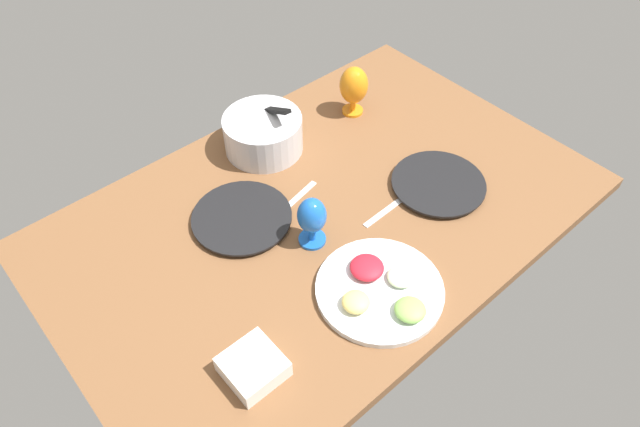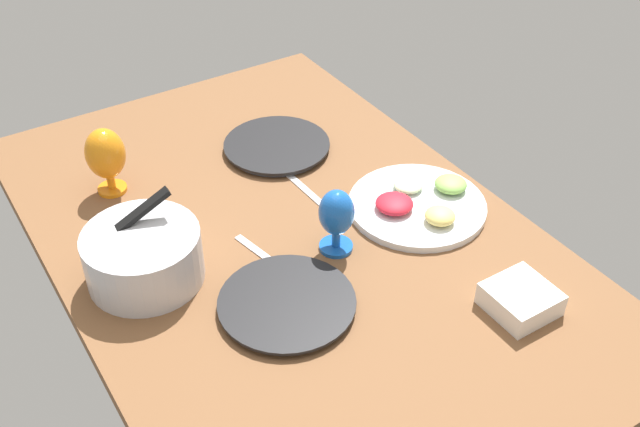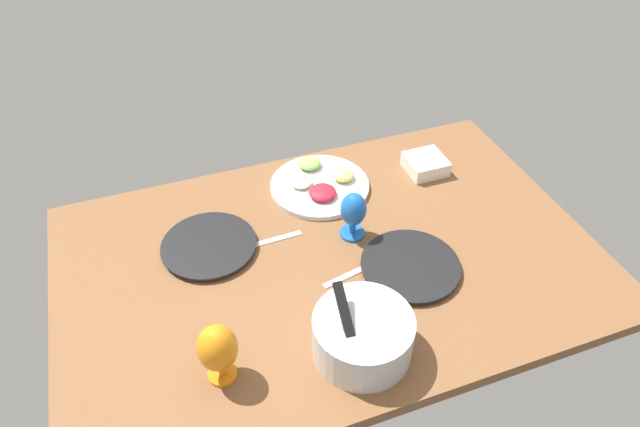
% 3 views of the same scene
% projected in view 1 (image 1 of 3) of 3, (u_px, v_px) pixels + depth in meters
% --- Properties ---
extents(ground_plane, '(1.60, 1.04, 0.04)m').
position_uv_depth(ground_plane, '(323.00, 215.00, 1.75)').
color(ground_plane, brown).
extents(dinner_plate_left, '(0.29, 0.29, 0.02)m').
position_uv_depth(dinner_plate_left, '(242.00, 218.00, 1.70)').
color(dinner_plate_left, '#4C4C51').
rests_on(dinner_plate_left, ground_plane).
extents(dinner_plate_right, '(0.29, 0.29, 0.02)m').
position_uv_depth(dinner_plate_right, '(438.00, 184.00, 1.79)').
color(dinner_plate_right, '#4C4C51').
rests_on(dinner_plate_right, ground_plane).
extents(mixing_bowl, '(0.26, 0.26, 0.19)m').
position_uv_depth(mixing_bowl, '(263.00, 132.00, 1.87)').
color(mixing_bowl, silver).
rests_on(mixing_bowl, ground_plane).
extents(fruit_platter, '(0.34, 0.34, 0.05)m').
position_uv_depth(fruit_platter, '(380.00, 289.00, 1.52)').
color(fruit_platter, silver).
rests_on(fruit_platter, ground_plane).
extents(hurricane_glass_orange, '(0.10, 0.10, 0.18)m').
position_uv_depth(hurricane_glass_orange, '(354.00, 86.00, 1.98)').
color(hurricane_glass_orange, orange).
rests_on(hurricane_glass_orange, ground_plane).
extents(hurricane_glass_blue, '(0.08, 0.08, 0.16)m').
position_uv_depth(hurricane_glass_blue, '(312.00, 218.00, 1.58)').
color(hurricane_glass_blue, blue).
rests_on(hurricane_glass_blue, ground_plane).
extents(square_bowl_white, '(0.13, 0.13, 0.05)m').
position_uv_depth(square_bowl_white, '(253.00, 366.00, 1.36)').
color(square_bowl_white, white).
rests_on(square_bowl_white, ground_plane).
extents(fork_by_left_plate, '(0.18, 0.05, 0.01)m').
position_uv_depth(fork_by_left_plate, '(296.00, 198.00, 1.76)').
color(fork_by_left_plate, silver).
rests_on(fork_by_left_plate, ground_plane).
extents(fork_by_right_plate, '(0.18, 0.02, 0.01)m').
position_uv_depth(fork_by_right_plate, '(386.00, 210.00, 1.73)').
color(fork_by_right_plate, silver).
rests_on(fork_by_right_plate, ground_plane).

